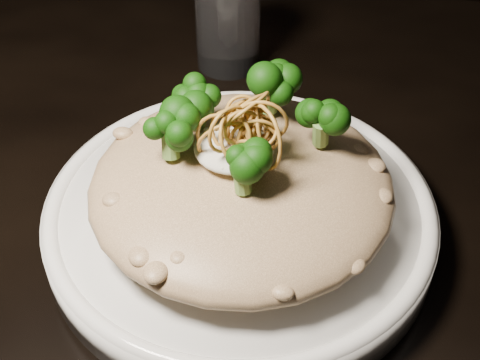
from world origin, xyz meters
name	(u,v)px	position (x,y,z in m)	size (l,w,h in m)	color
table	(245,271)	(0.00, 0.00, 0.67)	(1.10, 0.80, 0.75)	black
plate	(240,218)	(0.00, -0.03, 0.77)	(0.30, 0.30, 0.03)	white
risotto	(241,186)	(0.00, -0.04, 0.80)	(0.22, 0.22, 0.05)	brown
broccoli	(247,124)	(0.01, -0.02, 0.85)	(0.13, 0.13, 0.05)	black
cheese	(234,148)	(0.00, -0.03, 0.84)	(0.06, 0.06, 0.02)	white
shallots	(247,122)	(0.01, -0.03, 0.86)	(0.05, 0.05, 0.03)	brown
drinking_glass	(228,14)	(-0.06, 0.21, 0.81)	(0.06, 0.06, 0.11)	silver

